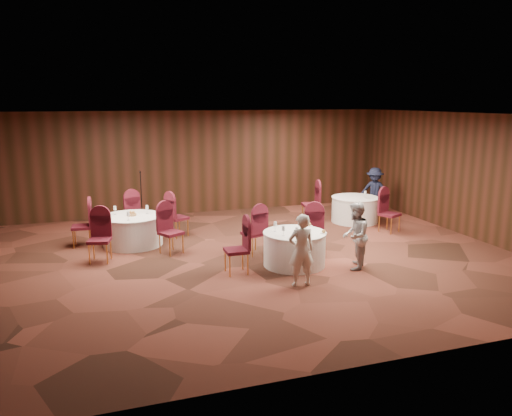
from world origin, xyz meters
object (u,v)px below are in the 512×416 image
object	(u,v)px
table_main	(294,248)
man_c	(374,191)
mic_stand	(142,212)
table_left	(133,230)
woman_b	(355,236)
woman_a	(301,250)
table_right	(355,209)

from	to	relation	value
table_main	man_c	bearing A→B (deg)	41.81
table_main	mic_stand	distance (m)	5.14
table_left	woman_b	size ratio (longest dim) A/B	1.02
table_main	woman_a	xyz separation A→B (m)	(-0.35, -1.17, 0.34)
mic_stand	woman_a	size ratio (longest dim) A/B	1.13
table_left	woman_b	bearing A→B (deg)	-37.28
table_right	mic_stand	size ratio (longest dim) A/B	0.85
mic_stand	man_c	world-z (taller)	mic_stand
table_main	table_right	bearing A→B (deg)	44.04
table_main	table_left	distance (m)	4.18
table_right	woman_b	xyz separation A→B (m)	(-2.08, -3.70, 0.35)
table_left	woman_a	world-z (taller)	woman_a
woman_a	table_right	bearing A→B (deg)	-125.80
table_left	woman_a	size ratio (longest dim) A/B	1.04
table_main	woman_b	bearing A→B (deg)	-28.33
table_main	mic_stand	bearing A→B (deg)	123.02
table_main	table_right	xyz separation A→B (m)	(3.20, 3.10, 0.00)
mic_stand	woman_a	xyz separation A→B (m)	(2.45, -5.48, 0.24)
table_right	woman_b	bearing A→B (deg)	-119.34
table_left	mic_stand	bearing A→B (deg)	76.31
table_right	mic_stand	distance (m)	6.13
table_right	woman_a	size ratio (longest dim) A/B	0.96
man_c	mic_stand	bearing A→B (deg)	-141.62
table_main	table_left	bearing A→B (deg)	139.99
table_left	man_c	distance (m)	7.59
table_main	table_right	distance (m)	4.46
table_main	woman_a	size ratio (longest dim) A/B	0.96
table_right	woman_b	distance (m)	4.26
mic_stand	man_c	size ratio (longest dim) A/B	1.10
table_main	table_right	world-z (taller)	same
table_main	woman_b	world-z (taller)	woman_b
mic_stand	woman_b	size ratio (longest dim) A/B	1.12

